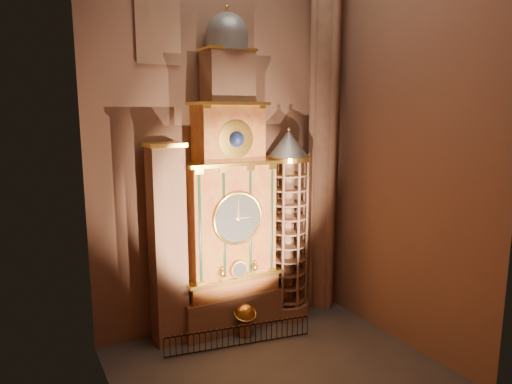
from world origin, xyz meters
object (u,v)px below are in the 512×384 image
celestial_globe (245,317)px  iron_railing (239,336)px  astronomical_clock (229,207)px  stair_turret (288,226)px  portrait_tower (168,244)px

celestial_globe → iron_railing: bearing=-131.6°
astronomical_clock → celestial_globe: bearing=-81.4°
stair_turret → portrait_tower: bearing=177.7°
portrait_tower → stair_turret: stair_turret is taller
portrait_tower → stair_turret: 6.91m
astronomical_clock → celestial_globe: astronomical_clock is taller
astronomical_clock → stair_turret: size_ratio=1.55×
portrait_tower → iron_railing: portrait_tower is taller
astronomical_clock → celestial_globe: 5.81m
stair_turret → celestial_globe: bearing=-161.5°
portrait_tower → stair_turret: bearing=-2.3°
portrait_tower → iron_railing: 5.84m
celestial_globe → astronomical_clock: bearing=98.6°
stair_turret → iron_railing: size_ratio=1.46×
portrait_tower → celestial_globe: (3.61, -1.38, -4.11)m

